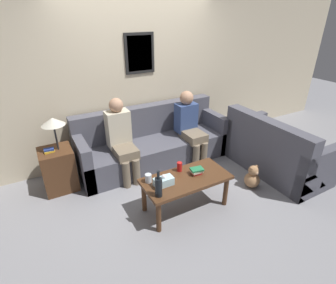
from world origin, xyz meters
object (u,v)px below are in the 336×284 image
at_px(coffee_table, 186,182).
at_px(person_right, 190,124).
at_px(drinking_glass, 148,178).
at_px(person_left, 121,137).
at_px(wine_bottle, 159,187).
at_px(couch_side, 274,153).
at_px(couch_main, 153,144).
at_px(teddy_bear, 252,178).

distance_m(coffee_table, person_right, 1.32).
relative_size(drinking_glass, person_left, 0.09).
xyz_separation_m(wine_bottle, person_left, (0.03, 1.26, 0.06)).
relative_size(couch_side, drinking_glass, 14.67).
distance_m(couch_side, person_right, 1.40).
xyz_separation_m(couch_side, coffee_table, (-1.68, -0.09, 0.08)).
bearing_deg(couch_side, couch_main, 52.02).
bearing_deg(person_right, teddy_bear, -73.54).
bearing_deg(coffee_table, couch_side, 2.99).
relative_size(wine_bottle, teddy_bear, 0.94).
xyz_separation_m(coffee_table, drinking_glass, (-0.44, 0.14, 0.12)).
xyz_separation_m(couch_main, person_right, (0.58, -0.21, 0.31)).
xyz_separation_m(drinking_glass, person_left, (0.02, 0.97, 0.13)).
xyz_separation_m(person_right, teddy_bear, (0.34, -1.15, -0.47)).
relative_size(person_left, person_right, 1.04).
distance_m(couch_side, teddy_bear, 0.65).
relative_size(person_left, teddy_bear, 3.47).
relative_size(couch_main, teddy_bear, 7.09).
bearing_deg(drinking_glass, couch_main, 61.96).
height_order(wine_bottle, person_right, person_right).
bearing_deg(teddy_bear, wine_bottle, -177.51).
height_order(couch_side, coffee_table, couch_side).
height_order(person_right, teddy_bear, person_right).
xyz_separation_m(couch_side, person_left, (-2.11, 1.02, 0.32)).
distance_m(couch_side, drinking_glass, 2.13).
bearing_deg(person_right, couch_main, 160.36).
xyz_separation_m(wine_bottle, drinking_glass, (0.01, 0.29, -0.07)).
bearing_deg(drinking_glass, wine_bottle, -92.19).
xyz_separation_m(couch_side, person_right, (-0.94, 0.98, 0.31)).
bearing_deg(coffee_table, couch_main, 82.73).
xyz_separation_m(coffee_table, wine_bottle, (-0.45, -0.15, 0.19)).
xyz_separation_m(couch_main, couch_side, (1.52, -1.19, 0.00)).
bearing_deg(person_left, person_right, -1.91).
relative_size(couch_main, drinking_glass, 23.25).
xyz_separation_m(couch_main, drinking_glass, (-0.60, -1.13, 0.20)).
bearing_deg(couch_side, coffee_table, 92.99).
height_order(couch_main, person_left, person_left).
distance_m(drinking_glass, person_right, 1.51).
height_order(couch_main, wine_bottle, couch_main).
bearing_deg(person_left, drinking_glass, -91.14).
height_order(wine_bottle, drinking_glass, wine_bottle).
relative_size(couch_side, coffee_table, 1.42).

